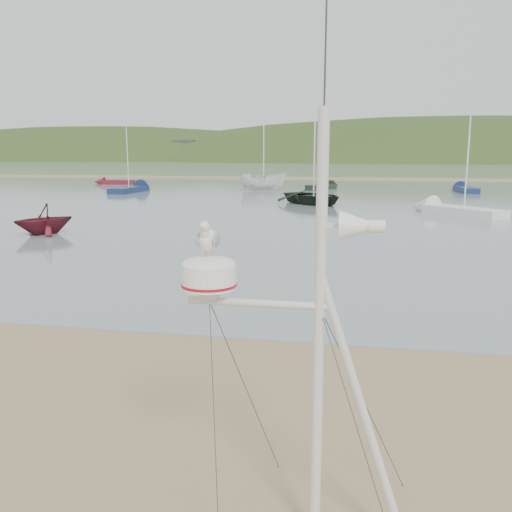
% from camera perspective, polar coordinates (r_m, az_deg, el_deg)
% --- Properties ---
extents(ground, '(560.00, 560.00, 0.00)m').
position_cam_1_polar(ground, '(8.15, -16.98, -17.23)').
color(ground, '#8B7450').
rests_on(ground, ground).
extents(water, '(560.00, 256.00, 0.04)m').
position_cam_1_polar(water, '(138.40, 9.31, 9.26)').
color(water, gray).
rests_on(water, ground).
extents(sandbar, '(560.00, 7.00, 0.07)m').
position_cam_1_polar(sandbar, '(76.48, 8.09, 8.07)').
color(sandbar, '#8B7450').
rests_on(sandbar, water).
extents(hill_ridge, '(620.00, 180.00, 80.00)m').
position_cam_1_polar(hill_ridge, '(242.91, 14.19, 5.08)').
color(hill_ridge, '#283B18').
rests_on(hill_ridge, ground).
extents(far_cottages, '(294.40, 6.30, 8.00)m').
position_cam_1_polar(far_cottages, '(202.31, 10.69, 10.83)').
color(far_cottages, beige).
rests_on(far_cottages, ground).
extents(mast_rig, '(2.24, 2.39, 5.06)m').
position_cam_1_polar(mast_rig, '(5.39, 5.69, -17.46)').
color(mast_rig, silver).
rests_on(mast_rig, ground).
extents(boat_dark, '(3.54, 3.47, 5.38)m').
position_cam_1_polar(boat_dark, '(39.26, 6.14, 9.36)').
color(boat_dark, black).
rests_on(boat_dark, water).
extents(boat_red, '(2.69, 2.50, 2.67)m').
position_cam_1_polar(boat_red, '(26.62, -21.54, 5.01)').
color(boat_red, maroon).
rests_on(boat_red, water).
extents(boat_white, '(1.79, 1.74, 4.56)m').
position_cam_1_polar(boat_white, '(52.63, 0.81, 9.36)').
color(boat_white, silver).
rests_on(boat_white, water).
extents(sailboat_dark_mid, '(3.61, 5.07, 5.16)m').
position_cam_1_polar(sailboat_dark_mid, '(55.77, 7.53, 7.29)').
color(sailboat_dark_mid, black).
rests_on(sailboat_dark_mid, ground).
extents(sailboat_blue_near, '(2.16, 6.92, 6.78)m').
position_cam_1_polar(sailboat_blue_near, '(53.50, -12.33, 6.98)').
color(sailboat_blue_near, '#16264E').
rests_on(sailboat_blue_near, ground).
extents(dinghy_red_far, '(4.87, 1.55, 1.17)m').
position_cam_1_polar(dinghy_red_far, '(65.48, -15.13, 7.52)').
color(dinghy_red_far, maroon).
rests_on(dinghy_red_far, ground).
extents(sailboat_white_near, '(5.54, 6.02, 6.56)m').
position_cam_1_polar(sailboat_white_near, '(35.46, 18.90, 4.74)').
color(sailboat_white_near, silver).
rests_on(sailboat_white_near, ground).
extents(sailboat_blue_far, '(1.82, 5.83, 5.75)m').
position_cam_1_polar(sailboat_blue_far, '(55.59, 20.87, 6.66)').
color(sailboat_blue_far, '#16264E').
rests_on(sailboat_blue_far, ground).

